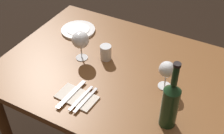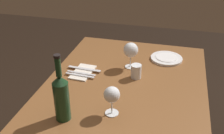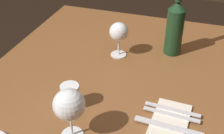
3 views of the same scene
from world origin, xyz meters
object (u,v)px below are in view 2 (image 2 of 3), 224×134
(folded_napkin, at_px, (83,72))
(fork_inner, at_px, (81,73))
(dinner_plate, at_px, (166,58))
(water_tumbler, at_px, (136,72))
(wine_glass_left, at_px, (112,95))
(fork_outer, at_px, (80,75))
(table_knife, at_px, (84,69))
(wine_glass_right, at_px, (131,50))
(wine_bottle, at_px, (61,96))

(folded_napkin, relative_size, fork_inner, 1.08)
(dinner_plate, height_order, folded_napkin, dinner_plate)
(water_tumbler, bearing_deg, dinner_plate, -29.01)
(wine_glass_left, relative_size, fork_inner, 0.82)
(wine_glass_left, bearing_deg, fork_outer, 43.35)
(wine_glass_left, xyz_separation_m, fork_inner, (0.31, 0.27, -0.10))
(table_knife, bearing_deg, fork_outer, 180.00)
(wine_glass_left, xyz_separation_m, fork_outer, (0.28, 0.27, -0.10))
(wine_glass_left, distance_m, table_knife, 0.46)
(wine_glass_right, bearing_deg, fork_inner, 122.26)
(fork_inner, relative_size, table_knife, 0.86)
(wine_bottle, relative_size, table_knife, 1.57)
(wine_glass_right, distance_m, dinner_plate, 0.29)
(water_tumbler, bearing_deg, fork_outer, 103.00)
(wine_glass_right, distance_m, water_tumbler, 0.15)
(wine_glass_right, height_order, dinner_plate, wine_glass_right)
(wine_bottle, xyz_separation_m, fork_outer, (0.37, 0.06, -0.11))
(wine_glass_left, height_order, dinner_plate, wine_glass_left)
(wine_glass_right, distance_m, wine_bottle, 0.60)
(dinner_plate, xyz_separation_m, fork_inner, (-0.33, 0.48, 0.00))
(wine_bottle, xyz_separation_m, table_knife, (0.45, 0.06, -0.11))
(wine_bottle, distance_m, table_knife, 0.47)
(water_tumbler, relative_size, folded_napkin, 0.43)
(dinner_plate, distance_m, fork_outer, 0.60)
(folded_napkin, bearing_deg, wine_glass_left, -141.24)
(dinner_plate, xyz_separation_m, folded_napkin, (-0.31, 0.48, -0.00))
(water_tumbler, height_order, folded_napkin, water_tumbler)
(folded_napkin, relative_size, fork_outer, 1.08)
(wine_glass_right, height_order, wine_bottle, wine_bottle)
(folded_napkin, distance_m, table_knife, 0.03)
(wine_bottle, relative_size, fork_inner, 1.84)
(dinner_plate, relative_size, fork_outer, 1.15)
(wine_bottle, distance_m, folded_napkin, 0.44)
(water_tumbler, height_order, fork_outer, water_tumbler)
(wine_glass_right, relative_size, table_knife, 0.78)
(wine_glass_left, xyz_separation_m, wine_bottle, (-0.09, 0.21, 0.02))
(folded_napkin, bearing_deg, wine_glass_right, -61.77)
(fork_inner, bearing_deg, dinner_plate, -55.33)
(wine_bottle, height_order, fork_inner, wine_bottle)
(wine_glass_left, height_order, folded_napkin, wine_glass_left)
(wine_glass_right, height_order, fork_outer, wine_glass_right)
(table_knife, bearing_deg, water_tumbler, -90.99)
(fork_outer, bearing_deg, wine_glass_left, -136.65)
(wine_bottle, distance_m, fork_inner, 0.42)
(table_knife, bearing_deg, wine_glass_left, -143.62)
(wine_glass_right, relative_size, wine_bottle, 0.50)
(wine_bottle, distance_m, dinner_plate, 0.85)
(wine_glass_right, xyz_separation_m, folded_napkin, (-0.14, 0.27, -0.11))
(wine_bottle, relative_size, water_tumbler, 3.97)
(wine_bottle, relative_size, fork_outer, 1.84)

